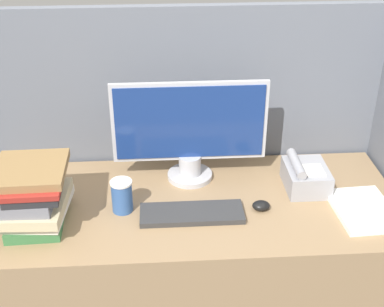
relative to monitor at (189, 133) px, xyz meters
name	(u,v)px	position (x,y,z in m)	size (l,w,h in m)	color
cubicle_panel_rear	(187,168)	(0.00, 0.19, -0.27)	(1.94, 0.04, 1.42)	slate
desk	(193,281)	(0.00, -0.18, -0.59)	(1.54, 0.66, 0.78)	#937551
monitor	(189,133)	(0.00, 0.00, 0.00)	(0.59, 0.18, 0.40)	#B7B7BC
keyboard	(192,213)	(-0.01, -0.26, -0.19)	(0.37, 0.13, 0.02)	#333333
mouse	(261,206)	(0.25, -0.24, -0.18)	(0.06, 0.05, 0.03)	black
coffee_cup	(122,196)	(-0.25, -0.21, -0.14)	(0.08, 0.08, 0.12)	#335999
book_stack	(34,195)	(-0.55, -0.26, -0.09)	(0.24, 0.30, 0.22)	#38723F
desk_telephone	(305,176)	(0.44, -0.10, -0.15)	(0.16, 0.20, 0.12)	#99999E
paper_pile	(363,210)	(0.61, -0.28, -0.19)	(0.22, 0.28, 0.02)	white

